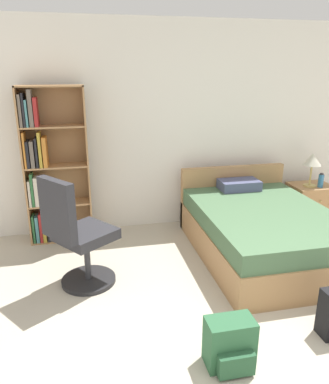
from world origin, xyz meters
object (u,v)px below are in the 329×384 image
at_px(bed, 261,230).
at_px(office_chair, 77,237).
at_px(table_lamp, 312,161).
at_px(nightstand, 310,203).
at_px(bookshelf, 48,168).
at_px(water_bottle, 321,181).
at_px(backpack_green, 230,344).

distance_m(bed, office_chair, 2.04).
bearing_deg(table_lamp, nightstand, 32.28).
height_order(office_chair, table_lamp, office_chair).
xyz_separation_m(bookshelf, bed, (2.32, -0.88, -0.62)).
xyz_separation_m(office_chair, table_lamp, (3.04, 0.99, 0.34)).
bearing_deg(bookshelf, nightstand, -1.94).
bearing_deg(bookshelf, water_bottle, -3.73).
bearing_deg(nightstand, backpack_green, -132.02).
relative_size(bookshelf, office_chair, 1.65).
distance_m(bed, water_bottle, 1.36).
bearing_deg(bookshelf, bed, -20.77).
bearing_deg(nightstand, water_bottle, -65.82).
distance_m(table_lamp, backpack_green, 3.11).
height_order(bookshelf, water_bottle, bookshelf).
relative_size(bed, table_lamp, 4.34).
relative_size(bookshelf, nightstand, 3.39).
relative_size(office_chair, nightstand, 2.05).
relative_size(water_bottle, backpack_green, 0.53).
xyz_separation_m(bookshelf, nightstand, (3.42, -0.12, -0.65)).
xyz_separation_m(bed, backpack_green, (-0.98, -1.54, -0.12)).
xyz_separation_m(bed, nightstand, (1.10, 0.76, -0.03)).
distance_m(water_bottle, backpack_green, 3.09).
height_order(bed, nightstand, bed).
distance_m(bookshelf, bed, 2.55).
xyz_separation_m(bed, table_lamp, (1.04, 0.72, 0.58)).
xyz_separation_m(bookshelf, water_bottle, (3.47, -0.23, -0.31)).
bearing_deg(table_lamp, bed, -145.13).
relative_size(bookshelf, backpack_green, 5.14).
xyz_separation_m(office_chair, backpack_green, (1.03, -1.27, -0.35)).
distance_m(office_chair, backpack_green, 1.67).
xyz_separation_m(office_chair, nightstand, (3.11, 1.04, -0.26)).
bearing_deg(water_bottle, table_lamp, 148.91).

